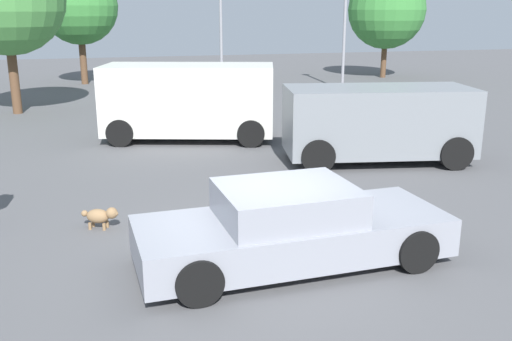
% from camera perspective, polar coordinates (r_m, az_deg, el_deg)
% --- Properties ---
extents(ground_plane, '(80.00, 80.00, 0.00)m').
position_cam_1_polar(ground_plane, '(8.86, 0.91, -8.70)').
color(ground_plane, '#515154').
extents(sedan_foreground, '(4.66, 1.99, 1.21)m').
position_cam_1_polar(sedan_foreground, '(8.49, 3.52, -5.73)').
color(sedan_foreground, gray).
rests_on(sedan_foreground, ground_plane).
extents(dog, '(0.62, 0.40, 0.40)m').
position_cam_1_polar(dog, '(10.26, -15.23, -4.37)').
color(dog, olive).
rests_on(dog, ground_plane).
extents(van_white, '(5.20, 3.32, 2.16)m').
position_cam_1_polar(van_white, '(16.72, -6.67, 7.03)').
color(van_white, silver).
rests_on(van_white, ground_plane).
extents(suv_dark, '(4.79, 2.80, 1.86)m').
position_cam_1_polar(suv_dark, '(14.44, 12.02, 4.83)').
color(suv_dark, gray).
rests_on(suv_dark, ground_plane).
extents(tree_back_center, '(3.80, 3.80, 5.76)m').
position_cam_1_polar(tree_back_center, '(30.70, -17.26, 15.40)').
color(tree_back_center, brown).
rests_on(tree_back_center, ground_plane).
extents(tree_back_right, '(4.20, 4.20, 5.77)m').
position_cam_1_polar(tree_back_right, '(33.16, 12.90, 15.35)').
color(tree_back_right, brown).
rests_on(tree_back_right, ground_plane).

